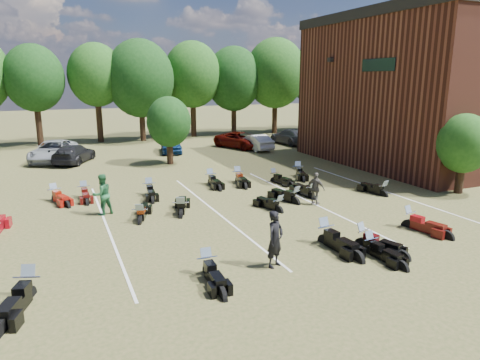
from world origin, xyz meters
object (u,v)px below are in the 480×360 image
person_grey (316,189)px  motorcycle_3 (325,243)px  car_4 (171,144)px  motorcycle_14 (85,197)px  person_green (102,194)px  person_black (275,239)px

person_grey → motorcycle_3: (-2.57, -4.59, -0.82)m
car_4 → motorcycle_14: car_4 is taller
car_4 → person_green: person_green is taller
motorcycle_3 → person_green: bearing=132.3°
car_4 → motorcycle_14: 14.37m
motorcycle_3 → person_black: bearing=-162.7°
car_4 → person_grey: size_ratio=2.53×
person_green → person_grey: (9.94, -2.55, -0.14)m
person_green → person_grey: 10.26m
car_4 → person_green: (-7.28, -15.55, 0.25)m
car_4 → motorcycle_3: 22.70m
person_black → person_grey: bearing=19.7°
person_grey → motorcycle_14: bearing=30.3°
car_4 → motorcycle_3: car_4 is taller
car_4 → person_black: 23.88m
car_4 → person_grey: bearing=-70.0°
person_green → person_grey: person_green is taller
person_green → person_black: bearing=97.8°
motorcycle_3 → person_grey: bearing=57.1°
car_4 → person_black: size_ratio=2.14×
car_4 → person_green: bearing=-103.5°
person_black → car_4: bearing=56.6°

